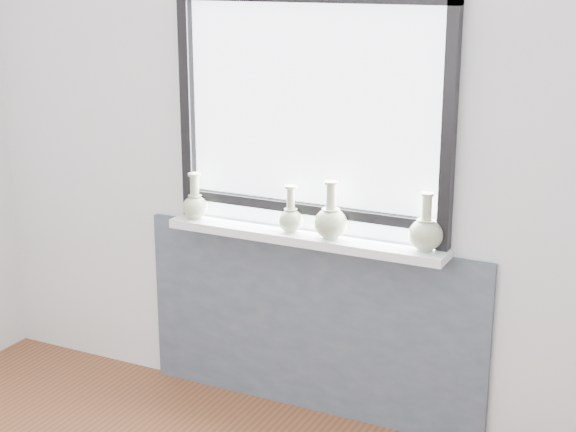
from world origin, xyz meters
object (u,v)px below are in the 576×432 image
at_px(vase_c, 331,220).
at_px(vase_a, 195,204).
at_px(windowsill, 304,237).
at_px(vase_b, 291,217).
at_px(vase_d, 426,232).

bearing_deg(vase_c, vase_a, 179.99).
bearing_deg(windowsill, vase_b, -175.31).
height_order(windowsill, vase_c, vase_c).
distance_m(windowsill, vase_b, 0.11).
bearing_deg(vase_b, vase_d, 1.16).
xyz_separation_m(vase_a, vase_b, (0.50, 0.01, -0.00)).
xyz_separation_m(windowsill, vase_a, (-0.56, -0.02, 0.09)).
xyz_separation_m(vase_c, vase_d, (0.42, 0.02, -0.00)).
bearing_deg(windowsill, vase_d, 0.76).
height_order(vase_a, vase_b, vase_a).
distance_m(windowsill, vase_a, 0.57).
bearing_deg(vase_b, vase_c, -3.03).
relative_size(vase_a, vase_c, 0.85).
height_order(vase_b, vase_c, vase_c).
distance_m(vase_c, vase_d, 0.42).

